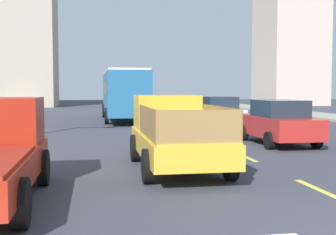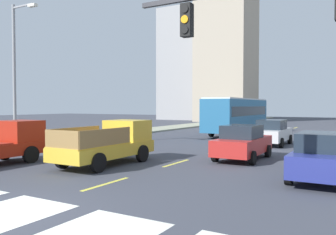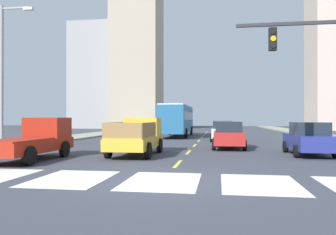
% 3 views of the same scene
% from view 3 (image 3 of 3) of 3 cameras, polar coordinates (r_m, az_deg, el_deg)
% --- Properties ---
extents(ground_plane, '(160.00, 160.00, 0.00)m').
position_cam_3_polar(ground_plane, '(10.41, -1.02, -10.73)').
color(ground_plane, '#3B3E48').
extents(sidewalk_left, '(3.69, 110.00, 0.15)m').
position_cam_3_polar(sidewalk_left, '(31.53, -18.24, -3.53)').
color(sidewalk_left, gray).
rests_on(sidewalk_left, ground).
extents(crosswalk_stripe_2, '(2.24, 3.17, 0.01)m').
position_cam_3_polar(crosswalk_stripe_2, '(11.25, -15.99, -9.90)').
color(crosswalk_stripe_2, white).
rests_on(crosswalk_stripe_2, ground).
extents(crosswalk_stripe_3, '(2.24, 3.17, 0.01)m').
position_cam_3_polar(crosswalk_stripe_3, '(10.41, -1.02, -10.71)').
color(crosswalk_stripe_3, white).
rests_on(crosswalk_stripe_3, ground).
extents(crosswalk_stripe_4, '(2.24, 3.17, 0.01)m').
position_cam_3_polar(crosswalk_stripe_4, '(10.33, 15.36, -10.78)').
color(crosswalk_stripe_4, white).
rests_on(crosswalk_stripe_4, ground).
extents(lane_dash_0, '(0.16, 2.40, 0.01)m').
position_cam_3_polar(lane_dash_0, '(14.32, 1.68, -7.83)').
color(lane_dash_0, '#DBCF45').
rests_on(lane_dash_0, ground).
extents(lane_dash_1, '(0.16, 2.40, 0.01)m').
position_cam_3_polar(lane_dash_1, '(19.26, 3.49, -5.87)').
color(lane_dash_1, '#DBCF45').
rests_on(lane_dash_1, ground).
extents(lane_dash_2, '(0.16, 2.40, 0.01)m').
position_cam_3_polar(lane_dash_2, '(24.22, 4.55, -4.71)').
color(lane_dash_2, '#DBCF45').
rests_on(lane_dash_2, ground).
extents(lane_dash_3, '(0.16, 2.40, 0.01)m').
position_cam_3_polar(lane_dash_3, '(29.20, 5.24, -3.94)').
color(lane_dash_3, '#DBCF45').
rests_on(lane_dash_3, ground).
extents(lane_dash_4, '(0.16, 2.40, 0.01)m').
position_cam_3_polar(lane_dash_4, '(34.18, 5.74, -3.40)').
color(lane_dash_4, '#DBCF45').
rests_on(lane_dash_4, ground).
extents(lane_dash_5, '(0.16, 2.40, 0.01)m').
position_cam_3_polar(lane_dash_5, '(39.17, 6.10, -2.99)').
color(lane_dash_5, '#DBCF45').
rests_on(lane_dash_5, ground).
extents(lane_dash_6, '(0.16, 2.40, 0.01)m').
position_cam_3_polar(lane_dash_6, '(44.16, 6.39, -2.68)').
color(lane_dash_6, '#DBCF45').
rests_on(lane_dash_6, ground).
extents(lane_dash_7, '(0.16, 2.40, 0.01)m').
position_cam_3_polar(lane_dash_7, '(49.15, 6.61, -2.43)').
color(lane_dash_7, '#DBCF45').
rests_on(lane_dash_7, ground).
extents(pickup_stakebed, '(2.18, 5.20, 1.96)m').
position_cam_3_polar(pickup_stakebed, '(18.03, -5.11, -3.28)').
color(pickup_stakebed, gold).
rests_on(pickup_stakebed, ground).
extents(pickup_dark, '(2.18, 5.20, 1.96)m').
position_cam_3_polar(pickup_dark, '(16.99, -21.66, -3.50)').
color(pickup_dark, '#9E2112').
rests_on(pickup_dark, ground).
extents(city_bus, '(2.72, 10.80, 3.32)m').
position_cam_3_polar(city_bus, '(35.78, 1.55, -0.13)').
color(city_bus, '#235F8B').
rests_on(city_bus, ground).
extents(sedan_near_left, '(2.02, 4.40, 1.72)m').
position_cam_3_polar(sedan_near_left, '(18.99, 22.74, -3.34)').
color(sedan_near_left, navy).
rests_on(sedan_near_left, ground).
extents(sedan_mid, '(2.02, 4.40, 1.72)m').
position_cam_3_polar(sedan_mid, '(21.73, 10.21, -2.96)').
color(sedan_mid, '#B52622').
rests_on(sedan_mid, ground).
extents(sedan_near_right, '(2.02, 4.40, 1.72)m').
position_cam_3_polar(sedan_near_right, '(28.94, 9.23, -2.28)').
color(sedan_near_right, silver).
rests_on(sedan_near_right, ground).
extents(streetlight_left, '(2.20, 0.28, 9.00)m').
position_cam_3_polar(streetlight_left, '(23.57, -26.02, 7.29)').
color(streetlight_left, gray).
rests_on(streetlight_left, ground).
extents(block_mid_left, '(9.15, 10.23, 21.00)m').
position_cam_3_polar(block_mid_left, '(71.64, -11.74, 6.68)').
color(block_mid_left, '#959596').
rests_on(block_mid_left, ground).
extents(block_mid_right, '(7.24, 8.57, 31.87)m').
position_cam_3_polar(block_mid_right, '(65.08, 26.12, 12.26)').
color(block_mid_right, beige).
rests_on(block_mid_right, ground).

